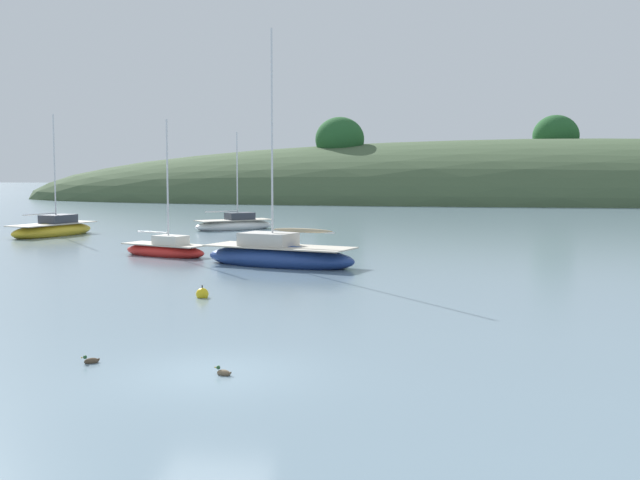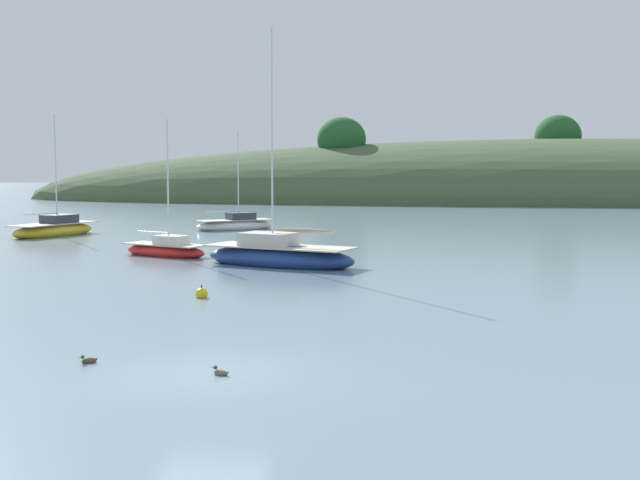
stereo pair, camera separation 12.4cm
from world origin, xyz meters
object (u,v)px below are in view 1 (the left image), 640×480
sailboat_white_near (165,249)px  sailboat_red_portside (234,225)px  mooring_buoy_channel (202,294)px  duck_lone_right (223,373)px  sailboat_teal_outer (279,256)px  duck_straggler (91,361)px  sailboat_blue_center (53,230)px

sailboat_white_near → sailboat_red_portside: (-0.36, 17.60, 0.04)m
mooring_buoy_channel → sailboat_red_portside: bearing=100.6°
sailboat_red_portside → mooring_buoy_channel: 31.14m
sailboat_white_near → sailboat_red_portside: sailboat_red_portside is taller
sailboat_red_portside → duck_lone_right: (8.99, -41.12, -0.31)m
sailboat_teal_outer → duck_lone_right: bearing=-83.8°
duck_straggler → sailboat_blue_center: bearing=115.8°
sailboat_blue_center → duck_lone_right: (19.73, -34.62, -0.35)m
sailboat_teal_outer → mooring_buoy_channel: bearing=-96.4°
sailboat_teal_outer → duck_straggler: 19.44m
sailboat_red_portside → duck_straggler: (5.66, -40.39, -0.31)m
sailboat_blue_center → mooring_buoy_channel: size_ratio=15.21×
sailboat_white_near → mooring_buoy_channel: sailboat_white_near is taller
sailboat_teal_outer → mooring_buoy_channel: sailboat_teal_outer is taller
mooring_buoy_channel → duck_lone_right: (3.26, -10.51, -0.07)m
sailboat_red_portside → sailboat_blue_center: 12.55m
sailboat_white_near → mooring_buoy_channel: 14.07m
sailboat_blue_center → sailboat_white_near: bearing=-45.0°
duck_straggler → duck_lone_right: same height
mooring_buoy_channel → sailboat_white_near: bearing=112.4°
sailboat_white_near → sailboat_blue_center: size_ratio=0.87×
duck_straggler → duck_lone_right: size_ratio=0.95×
sailboat_white_near → duck_straggler: 23.39m
sailboat_blue_center → duck_straggler: (16.39, -33.89, -0.35)m
duck_straggler → duck_lone_right: (3.33, -0.73, 0.00)m
sailboat_white_near → duck_straggler: (5.30, -22.78, -0.27)m
sailboat_blue_center → sailboat_teal_outer: 22.75m
duck_lone_right → mooring_buoy_channel: bearing=107.2°
mooring_buoy_channel → duck_lone_right: 11.01m
sailboat_white_near → mooring_buoy_channel: size_ratio=13.17×
sailboat_red_portside → duck_lone_right: 42.09m
sailboat_red_portside → sailboat_blue_center: sailboat_blue_center is taller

